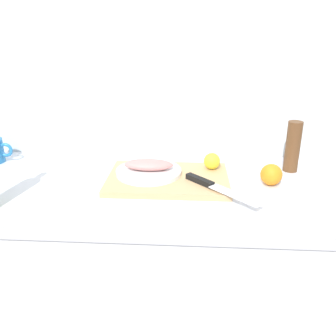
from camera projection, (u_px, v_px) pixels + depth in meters
back_wall at (195, 67)px, 1.38m from camera, size 3.20×0.05×2.50m
kitchen_counter at (190, 293)px, 1.37m from camera, size 2.00×0.60×0.90m
cutting_board at (168, 179)px, 1.23m from camera, size 0.41×0.28×0.02m
white_plate at (149, 172)px, 1.24m from camera, size 0.23×0.23×0.01m
fish_fillet at (149, 165)px, 1.23m from camera, size 0.17×0.07×0.04m
chef_knife at (212, 185)px, 1.13m from camera, size 0.22×0.23×0.02m
lemon_0 at (212, 161)px, 1.28m from camera, size 0.06×0.06×0.06m
orange_0 at (271, 175)px, 1.19m from camera, size 0.07×0.07×0.07m
pepper_mill at (293, 147)px, 1.29m from camera, size 0.05×0.05×0.18m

